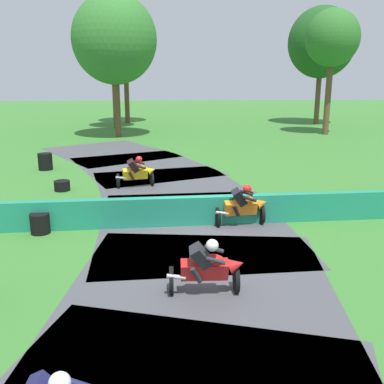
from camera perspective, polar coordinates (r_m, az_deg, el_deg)
The scene contains 14 objects.
ground_plane at distance 13.99m, azimuth 0.52°, elevation -4.14°, with size 120.00×120.00×0.00m, color #38752D.
track_asphalt at distance 13.90m, azimuth -6.10°, elevation -4.34°, with size 11.95×35.72×0.01m.
safety_barrier at distance 15.17m, azimuth 18.90°, elevation -1.65°, with size 0.30×23.48×0.90m, color #1E8466.
motorcycle_chase_red at distance 9.56m, azimuth 2.05°, elevation -9.54°, with size 1.68×0.86×1.42m.
motorcycle_trailing_orange at distance 13.78m, azimuth 6.51°, elevation -1.74°, with size 1.69×0.94×1.43m.
motorcycle_fourth_yellow at distance 18.40m, azimuth -7.01°, elevation 2.52°, with size 1.72×1.08×1.42m.
tire_stack_mid_b at distance 13.89m, azimuth -18.78°, elevation -3.81°, with size 0.57×0.57×0.60m.
tire_stack_far at distance 18.57m, azimuth -16.21°, elevation 0.78°, with size 0.62×0.62×0.40m.
tire_stack_extra_a at distance 22.72m, azimuth -18.18°, elevation 3.70°, with size 0.68×0.68×0.80m.
tree_far_left at distance 38.18m, azimuth -10.01°, elevation 17.35°, with size 4.00×4.00×8.36m.
tree_far_right at distance 41.78m, azimuth -8.55°, elevation 18.19°, with size 4.61×4.61×9.39m.
tree_mid_rise at distance 41.80m, azimuth 16.18°, elevation 17.80°, with size 5.70×5.70×9.95m.
tree_behind_barrier at distance 32.79m, azimuth -9.85°, elevation 18.59°, with size 5.81×5.81×9.76m.
tree_distant at distance 35.11m, azimuth 17.45°, elevation 18.12°, with size 3.84×3.84×8.91m.
Camera 1 is at (-0.71, -13.18, 4.63)m, focal length 41.89 mm.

